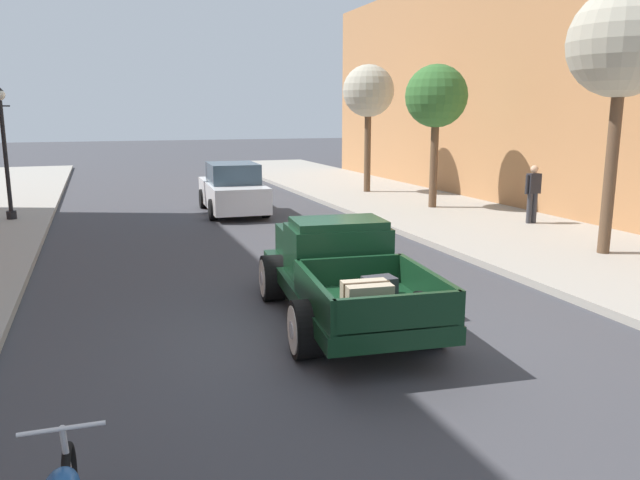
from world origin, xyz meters
TOP-DOWN VIEW (x-y plane):
  - ground_plane at (0.00, 0.00)m, footprint 140.00×140.00m
  - building_right_storefront at (16.00, 10.39)m, footprint 12.00×28.00m
  - hotrod_truck_dark_green at (0.46, 0.74)m, footprint 2.52×5.06m
  - car_background_white at (1.05, 11.75)m, footprint 2.02×4.37m
  - pedestrian_sidewalk_right at (8.50, 6.09)m, footprint 0.53×0.22m
  - street_lamp_far at (-5.58, 11.92)m, footprint 0.50×0.32m
  - street_tree_nearest at (7.51, 2.36)m, footprint 2.29×2.29m
  - street_tree_second at (7.41, 9.76)m, footprint 2.02×2.02m
  - street_tree_third at (7.06, 14.35)m, footprint 2.01×2.01m

SIDE VIEW (x-z plane):
  - ground_plane at x=0.00m, z-range 0.00..0.00m
  - hotrod_truck_dark_green at x=0.46m, z-range -0.04..1.54m
  - car_background_white at x=1.05m, z-range -0.06..1.59m
  - pedestrian_sidewalk_right at x=8.50m, z-range 0.26..1.91m
  - street_lamp_far at x=-5.58m, z-range 0.46..4.31m
  - street_tree_second at x=7.41m, z-range 1.41..6.06m
  - street_tree_third at x=7.06m, z-range 1.56..6.51m
  - building_right_storefront at x=16.00m, z-range 0.00..8.52m
  - street_tree_nearest at x=7.51m, z-range 1.79..7.49m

